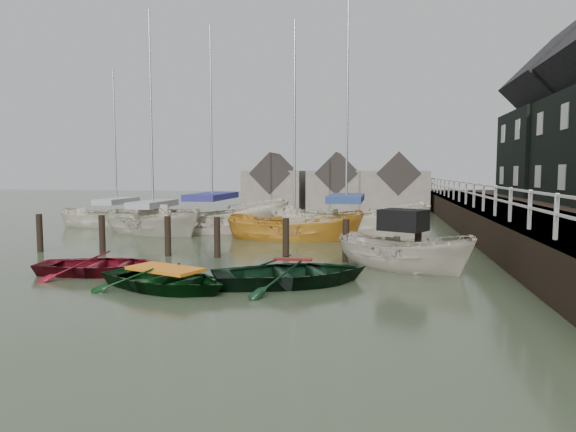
% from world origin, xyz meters
% --- Properties ---
extents(ground, '(120.00, 120.00, 0.00)m').
position_xyz_m(ground, '(0.00, 0.00, 0.00)').
color(ground, '#2D3924').
rests_on(ground, ground).
extents(pier, '(3.04, 32.00, 2.70)m').
position_xyz_m(pier, '(9.48, 10.00, 0.71)').
color(pier, black).
rests_on(pier, ground).
extents(mooring_pilings, '(13.72, 0.22, 1.80)m').
position_xyz_m(mooring_pilings, '(-1.11, 3.00, 0.50)').
color(mooring_pilings, black).
rests_on(mooring_pilings, ground).
extents(far_sheds, '(14.00, 4.08, 4.39)m').
position_xyz_m(far_sheds, '(0.83, 26.00, 1.86)').
color(far_sheds, '#665B51').
rests_on(far_sheds, ground).
extents(rowboat_red, '(4.09, 3.22, 0.77)m').
position_xyz_m(rowboat_red, '(-3.59, -0.28, 0.00)').
color(rowboat_red, maroon).
rests_on(rowboat_red, ground).
extents(rowboat_green, '(4.41, 3.81, 0.77)m').
position_xyz_m(rowboat_green, '(-0.99, -1.77, 0.00)').
color(rowboat_green, black).
rests_on(rowboat_green, ground).
extents(rowboat_dkgreen, '(5.04, 4.48, 0.86)m').
position_xyz_m(rowboat_dkgreen, '(2.07, -0.65, 0.00)').
color(rowboat_dkgreen, black).
rests_on(rowboat_dkgreen, ground).
extents(motorboat, '(4.72, 3.58, 2.66)m').
position_xyz_m(motorboat, '(4.99, 2.07, 0.09)').
color(motorboat, '#BDB2A1').
rests_on(motorboat, ground).
extents(sailboat_a, '(6.44, 4.57, 11.58)m').
position_xyz_m(sailboat_a, '(-6.40, 9.12, 0.07)').
color(sailboat_a, '#BBB4A0').
rests_on(sailboat_a, ground).
extents(sailboat_b, '(8.10, 4.95, 11.36)m').
position_xyz_m(sailboat_b, '(-3.86, 10.30, 0.06)').
color(sailboat_b, beige).
rests_on(sailboat_b, ground).
extents(sailboat_c, '(6.08, 2.31, 10.55)m').
position_xyz_m(sailboat_c, '(0.58, 8.35, 0.01)').
color(sailboat_c, '#C58425').
rests_on(sailboat_c, ground).
extents(sailboat_d, '(7.96, 4.21, 12.98)m').
position_xyz_m(sailboat_d, '(2.73, 9.94, 0.06)').
color(sailboat_d, silver).
rests_on(sailboat_d, ground).
extents(sailboat_e, '(6.10, 4.35, 9.46)m').
position_xyz_m(sailboat_e, '(-9.92, 12.09, 0.06)').
color(sailboat_e, beige).
rests_on(sailboat_e, ground).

